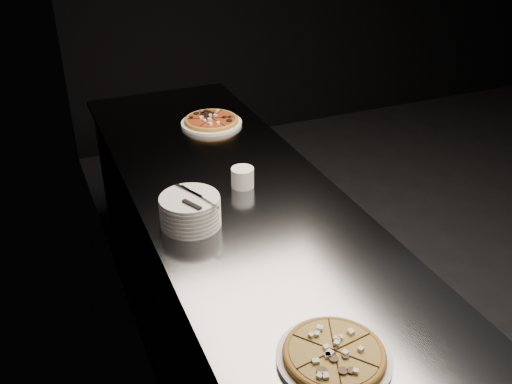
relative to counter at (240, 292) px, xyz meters
name	(u,v)px	position (x,y,z in m)	size (l,w,h in m)	color
wall_left	(124,83)	(-0.37, 0.00, 0.94)	(0.02, 5.00, 2.80)	black
counter	(240,292)	(0.00, 0.00, 0.00)	(0.74, 2.44, 0.92)	slate
pizza_mushroom	(334,355)	(-0.08, -0.85, 0.48)	(0.29, 0.29, 0.03)	white
pizza_tomato	(211,121)	(0.13, 0.67, 0.48)	(0.32, 0.32, 0.03)	white
plate_stack	(190,211)	(-0.22, -0.12, 0.51)	(0.20, 0.20, 0.11)	white
cutlery	(193,198)	(-0.21, -0.14, 0.57)	(0.08, 0.21, 0.01)	silver
ramekin	(243,177)	(0.04, 0.06, 0.50)	(0.09, 0.09, 0.08)	white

